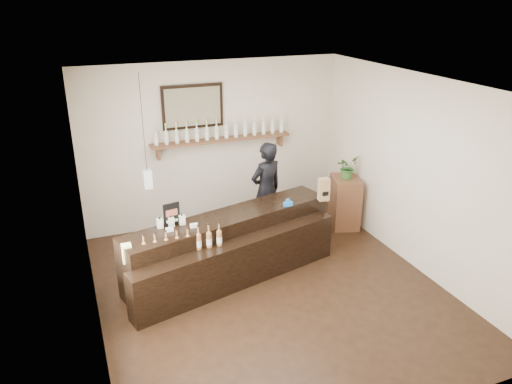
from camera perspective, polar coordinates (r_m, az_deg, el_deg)
name	(u,v)px	position (r m, az deg, el deg)	size (l,w,h in m)	color
ground	(270,290)	(7.00, 1.64, -11.09)	(5.00, 5.00, 0.00)	black
room_shell	(272,173)	(6.24, 1.81, 2.14)	(5.00, 5.00, 5.00)	beige
back_wall_decor	(207,126)	(8.33, -5.57, 7.48)	(2.66, 0.96, 1.69)	brown
counter	(232,248)	(7.15, -2.78, -6.46)	(3.23, 1.62, 1.04)	black
promo_sign	(172,214)	(6.76, -9.62, -2.53)	(0.23, 0.06, 0.32)	black
paper_bag	(324,189)	(7.54, 7.75, 0.30)	(0.17, 0.14, 0.34)	#956E48
tape_dispenser	(288,203)	(7.32, 3.69, -1.29)	(0.14, 0.06, 0.11)	blue
side_cabinet	(345,202)	(8.75, 10.11, -1.12)	(0.59, 0.70, 0.88)	brown
potted_plant	(347,167)	(8.53, 10.39, 2.82)	(0.36, 0.31, 0.40)	#326127
shopkeeper	(266,184)	(8.06, 1.18, 0.88)	(0.67, 0.44, 1.84)	black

